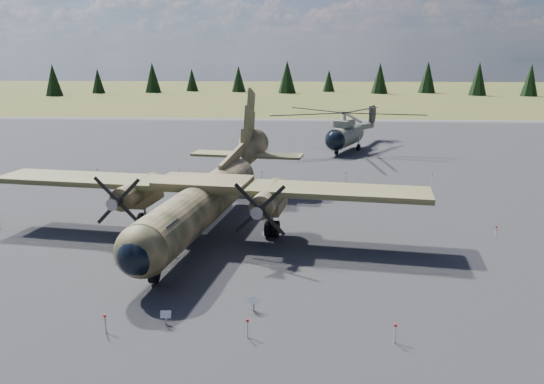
{
  "coord_description": "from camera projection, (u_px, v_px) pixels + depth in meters",
  "views": [
    {
      "loc": [
        4.34,
        -33.17,
        11.19
      ],
      "look_at": [
        1.96,
        2.0,
        2.36
      ],
      "focal_mm": 35.0,
      "sensor_mm": 36.0,
      "label": 1
    }
  ],
  "objects": [
    {
      "name": "ground",
      "position": [
        241.0,
        233.0,
        35.1
      ],
      "size": [
        500.0,
        500.0,
        0.0
      ],
      "primitive_type": "plane",
      "color": "brown",
      "rests_on": "ground"
    },
    {
      "name": "apron",
      "position": [
        255.0,
        196.0,
        44.78
      ],
      "size": [
        120.0,
        120.0,
        0.04
      ],
      "primitive_type": "cube",
      "color": "#555459",
      "rests_on": "ground"
    },
    {
      "name": "transport_plane",
      "position": [
        209.0,
        191.0,
        35.16
      ],
      "size": [
        28.55,
        25.77,
        9.39
      ],
      "rotation": [
        0.0,
        0.0,
        -0.13
      ],
      "color": "#30361D",
      "rests_on": "ground"
    },
    {
      "name": "helicopter_near",
      "position": [
        346.0,
        123.0,
        65.59
      ],
      "size": [
        25.42,
        25.42,
        4.96
      ],
      "rotation": [
        0.0,
        0.0,
        -0.38
      ],
      "color": "gray",
      "rests_on": "ground"
    },
    {
      "name": "info_placard_left",
      "position": [
        166.0,
        316.0,
        22.77
      ],
      "size": [
        0.47,
        0.22,
        0.72
      ],
      "rotation": [
        0.0,
        0.0,
        0.05
      ],
      "color": "gray",
      "rests_on": "ground"
    },
    {
      "name": "info_placard_right",
      "position": [
        254.0,
        302.0,
        24.09
      ],
      "size": [
        0.48,
        0.26,
        0.72
      ],
      "rotation": [
        0.0,
        0.0,
        -0.17
      ],
      "color": "gray",
      "rests_on": "ground"
    },
    {
      "name": "barrier_fence",
      "position": [
        233.0,
        226.0,
        34.94
      ],
      "size": [
        33.12,
        29.62,
        0.85
      ],
      "color": "silver",
      "rests_on": "ground"
    },
    {
      "name": "treeline",
      "position": [
        172.0,
        146.0,
        40.74
      ],
      "size": [
        329.67,
        328.82,
        10.97
      ],
      "color": "black",
      "rests_on": "ground"
    }
  ]
}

